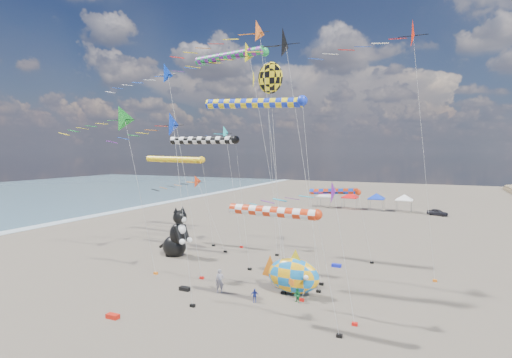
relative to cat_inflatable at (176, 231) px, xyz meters
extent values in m
plane|color=#50463A|center=(11.02, -16.50, -2.71)|extent=(260.00, 260.00, 0.00)
cone|color=yellow|center=(7.40, 3.21, 19.09)|extent=(2.24, 2.40, 2.48)
cylinder|color=#B2B2B2|center=(9.32, 3.21, 8.19)|extent=(3.86, 0.02, 21.81)
cube|color=black|center=(11.24, 3.21, -2.61)|extent=(0.36, 0.24, 0.20)
cone|color=#0D30B7|center=(7.76, -11.22, 10.56)|extent=(1.83, 1.96, 2.02)
cylinder|color=#B2B2B2|center=(8.60, -11.22, 3.92)|extent=(1.69, 0.02, 13.28)
cube|color=black|center=(9.43, -11.22, -2.61)|extent=(0.36, 0.24, 0.20)
cone|color=red|center=(23.45, 2.22, 18.55)|extent=(2.53, 2.71, 2.79)
cylinder|color=#B2B2B2|center=(24.47, 2.22, 7.92)|extent=(2.07, 0.02, 21.27)
cube|color=black|center=(25.49, 2.22, -2.61)|extent=(0.36, 0.24, 0.20)
cone|color=black|center=(14.80, -2.70, 18.01)|extent=(2.71, 2.90, 2.99)
cylinder|color=#B2B2B2|center=(15.77, -2.70, 7.65)|extent=(1.97, 0.02, 20.72)
cube|color=black|center=(16.75, -2.70, -2.61)|extent=(0.36, 0.24, 0.20)
cone|color=#198625|center=(-0.70, -6.11, 11.55)|extent=(2.40, 2.57, 2.65)
cylinder|color=#B2B2B2|center=(0.67, -6.11, 4.42)|extent=(2.76, 0.02, 14.27)
cube|color=black|center=(2.04, -6.11, -2.61)|extent=(0.36, 0.24, 0.20)
cone|color=#731999|center=(19.27, -9.50, 5.87)|extent=(1.57, 1.68, 1.73)
cylinder|color=#B2B2B2|center=(20.03, -9.50, 1.58)|extent=(1.54, 0.02, 8.59)
cube|color=black|center=(20.79, -9.50, -2.61)|extent=(0.36, 0.24, 0.20)
cone|color=#0A33BC|center=(4.79, -5.49, 15.59)|extent=(1.81, 1.94, 2.00)
cylinder|color=#B2B2B2|center=(5.71, -5.49, 6.44)|extent=(1.86, 0.02, 18.30)
cube|color=black|center=(6.63, -5.49, -2.61)|extent=(0.36, 0.24, 0.20)
cone|color=orange|center=(13.10, -5.44, 18.39)|extent=(1.82, 1.95, 2.01)
cylinder|color=#B2B2B2|center=(13.92, -5.44, 7.84)|extent=(1.67, 0.02, 21.11)
cube|color=black|center=(14.75, -5.44, -2.61)|extent=(0.36, 0.24, 0.20)
cone|color=#25DAE0|center=(3.18, 6.21, 10.78)|extent=(1.73, 1.85, 1.91)
cylinder|color=#B2B2B2|center=(3.95, 6.21, 4.03)|extent=(1.57, 0.02, 13.50)
cube|color=black|center=(4.72, 6.21, -2.61)|extent=(0.36, 0.24, 0.20)
cone|color=red|center=(1.73, 3.56, 5.10)|extent=(1.51, 1.61, 1.66)
cylinder|color=#B2B2B2|center=(2.88, 3.56, 1.19)|extent=(2.33, 0.02, 7.82)
cube|color=black|center=(4.03, 3.56, -2.61)|extent=(0.36, 0.24, 0.20)
cylinder|color=red|center=(15.76, -11.56, 4.74)|extent=(5.97, 0.67, 0.67)
sphere|color=red|center=(18.74, -11.56, 4.74)|extent=(0.71, 0.71, 0.71)
cylinder|color=#B2B2B2|center=(19.49, -11.56, 1.01)|extent=(1.52, 0.02, 7.46)
cube|color=black|center=(20.24, -11.56, -2.61)|extent=(0.36, 0.24, 0.20)
cylinder|color=#1430CF|center=(11.23, -4.54, 12.61)|extent=(8.55, 0.81, 0.81)
sphere|color=#1430CF|center=(15.50, -4.54, 12.61)|extent=(0.85, 0.85, 0.85)
cylinder|color=#B2B2B2|center=(16.25, -4.54, 4.95)|extent=(1.52, 0.02, 15.32)
cube|color=black|center=(17.00, -4.54, -2.61)|extent=(0.36, 0.24, 0.20)
cylinder|color=black|center=(4.28, -1.34, 9.68)|extent=(7.19, 0.76, 0.76)
sphere|color=black|center=(7.87, -1.34, 9.68)|extent=(0.79, 0.79, 0.79)
cylinder|color=#B2B2B2|center=(8.62, -1.34, 3.49)|extent=(1.52, 0.02, 12.40)
cube|color=black|center=(9.37, -1.34, -2.61)|extent=(0.36, 0.24, 0.20)
cylinder|color=green|center=(4.05, 4.57, 19.13)|extent=(8.62, 0.91, 0.91)
sphere|color=green|center=(8.36, 4.57, 19.13)|extent=(0.95, 0.95, 0.95)
cylinder|color=#B2B2B2|center=(9.11, 4.57, 8.21)|extent=(1.52, 0.02, 21.84)
cube|color=black|center=(9.86, 4.57, -2.61)|extent=(0.36, 0.24, 0.20)
cylinder|color=yellow|center=(-4.21, 5.52, 7.59)|extent=(8.11, 0.75, 0.75)
sphere|color=yellow|center=(-0.15, 5.52, 7.59)|extent=(0.79, 0.79, 0.79)
cylinder|color=#B2B2B2|center=(0.60, 5.52, 2.44)|extent=(1.52, 0.02, 10.31)
cube|color=black|center=(1.35, 5.52, -2.61)|extent=(0.36, 0.24, 0.20)
cylinder|color=red|center=(15.67, 5.74, 4.44)|extent=(5.01, 0.59, 0.59)
sphere|color=red|center=(18.17, 5.74, 4.44)|extent=(0.62, 0.62, 0.62)
cylinder|color=#B2B2B2|center=(18.92, 5.74, 0.86)|extent=(1.52, 0.02, 7.16)
cube|color=black|center=(19.67, 5.74, -2.61)|extent=(0.36, 0.24, 0.20)
ellipsoid|color=yellow|center=(12.55, -4.02, 14.68)|extent=(2.20, 0.40, 2.64)
cone|color=yellow|center=(11.05, -4.02, 14.68)|extent=(0.12, 1.80, 1.80)
cylinder|color=#B2B2B2|center=(13.55, -5.02, 5.98)|extent=(2.03, 2.03, 17.40)
cube|color=black|center=(14.55, -6.02, -2.61)|extent=(0.36, 0.24, 0.20)
ellipsoid|color=#1479CA|center=(15.33, -5.88, -1.17)|extent=(4.51, 2.90, 2.80)
cone|color=orange|center=(12.91, -5.88, -1.17)|extent=(1.98, 0.74, 2.05)
cone|color=yellow|center=(15.52, -5.88, 0.23)|extent=(1.45, 0.55, 1.49)
cylinder|color=#B2B2B2|center=(16.39, -6.38, -2.18)|extent=(0.16, 1.03, 1.10)
cube|color=red|center=(16.33, -6.88, -2.61)|extent=(0.36, 0.24, 0.20)
imported|color=gray|center=(9.77, -7.80, -1.77)|extent=(0.81, 0.70, 1.89)
imported|color=#1A773B|center=(16.13, -7.29, -2.16)|extent=(0.67, 0.62, 1.11)
imported|color=#2F43B4|center=(13.17, -8.52, -2.20)|extent=(0.64, 0.54, 1.03)
cube|color=black|center=(6.95, -8.60, -2.56)|extent=(0.90, 0.44, 0.30)
cube|color=red|center=(5.62, -15.15, -2.56)|extent=(0.90, 0.44, 0.30)
cube|color=#141FCB|center=(16.68, 3.08, -2.56)|extent=(0.90, 0.44, 0.30)
cube|color=silver|center=(5.02, 43.50, -0.46)|extent=(3.00, 3.00, 0.15)
pyramid|color=silver|center=(5.02, 43.50, 0.59)|extent=(4.20, 4.20, 1.00)
cylinder|color=#999999|center=(3.72, 42.20, -1.61)|extent=(0.08, 0.08, 2.20)
cylinder|color=#999999|center=(6.32, 42.20, -1.61)|extent=(0.08, 0.08, 2.20)
cylinder|color=#999999|center=(3.72, 44.80, -1.61)|extent=(0.08, 0.08, 2.20)
cylinder|color=#999999|center=(6.32, 44.80, -1.61)|extent=(0.08, 0.08, 2.20)
cube|color=red|center=(10.02, 43.50, -0.46)|extent=(3.00, 3.00, 0.15)
pyramid|color=red|center=(10.02, 43.50, 0.59)|extent=(4.20, 4.20, 1.00)
cylinder|color=#999999|center=(8.72, 42.20, -1.61)|extent=(0.08, 0.08, 2.20)
cylinder|color=#999999|center=(11.32, 42.20, -1.61)|extent=(0.08, 0.08, 2.20)
cylinder|color=#999999|center=(8.72, 44.80, -1.61)|extent=(0.08, 0.08, 2.20)
cylinder|color=#999999|center=(11.32, 44.80, -1.61)|extent=(0.08, 0.08, 2.20)
cube|color=#1434C9|center=(15.02, 43.50, -0.46)|extent=(3.00, 3.00, 0.15)
pyramid|color=#1434C9|center=(15.02, 43.50, 0.59)|extent=(4.20, 4.20, 1.00)
cylinder|color=#999999|center=(13.72, 42.20, -1.61)|extent=(0.08, 0.08, 2.20)
cylinder|color=#999999|center=(16.32, 42.20, -1.61)|extent=(0.08, 0.08, 2.20)
cylinder|color=#999999|center=(13.72, 44.80, -1.61)|extent=(0.08, 0.08, 2.20)
cylinder|color=#999999|center=(16.32, 44.80, -1.61)|extent=(0.08, 0.08, 2.20)
cube|color=white|center=(20.02, 43.50, -0.46)|extent=(3.00, 3.00, 0.15)
pyramid|color=white|center=(20.02, 43.50, 0.59)|extent=(4.20, 4.20, 1.00)
cylinder|color=#999999|center=(18.72, 42.20, -1.61)|extent=(0.08, 0.08, 2.20)
cylinder|color=#999999|center=(21.32, 42.20, -1.61)|extent=(0.08, 0.08, 2.20)
cylinder|color=#999999|center=(18.72, 44.80, -1.61)|extent=(0.08, 0.08, 2.20)
cylinder|color=#999999|center=(21.32, 44.80, -1.61)|extent=(0.08, 0.08, 2.20)
imported|color=#26262D|center=(25.72, 41.50, -2.13)|extent=(3.71, 2.51, 1.17)
camera|label=1|loc=(25.34, -35.10, 8.61)|focal=28.00mm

